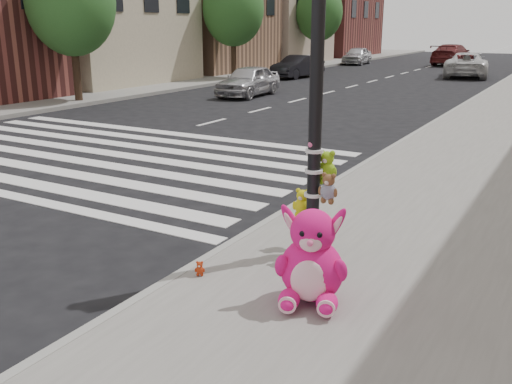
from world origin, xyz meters
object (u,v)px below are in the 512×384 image
Objects in this scene: pink_bunny at (312,263)px; car_silver_far at (248,81)px; car_dark_far at (298,67)px; red_teddy at (200,268)px; car_white_near at (466,65)px; signal_pole at (317,123)px.

pink_bunny is 0.28× the size of car_silver_far.
car_dark_far is at bearing 97.72° from pink_bunny.
car_white_near is at bearing 69.16° from red_teddy.
car_silver_far is (-10.06, 15.71, 0.07)m from pink_bunny.
red_teddy is (-1.35, -0.07, -0.34)m from pink_bunny.
pink_bunny is at bearing 88.38° from car_white_near.
car_white_near is (6.16, 13.72, 0.05)m from car_silver_far.
pink_bunny is 27.08m from car_dark_far.
signal_pole is at bearing 94.75° from pink_bunny.
pink_bunny is 0.21× the size of car_white_near.
car_white_near is at bearing 79.05° from pink_bunny.
signal_pole is at bearing 87.64° from car_white_near.
red_teddy is at bearing 85.77° from car_white_near.
car_silver_far is at bearing 104.13° from pink_bunny.
car_dark_far reaches higher than red_teddy.
car_silver_far is at bearing 56.66° from car_white_near.
car_dark_far is (-1.91, 8.58, -0.02)m from car_silver_far.
car_silver_far reaches higher than car_dark_far.
car_white_near is (-2.55, 29.50, 0.45)m from red_teddy.
pink_bunny is 1.40m from red_teddy.
pink_bunny is 5.89× the size of red_teddy.
red_teddy is at bearing -121.60° from signal_pole.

